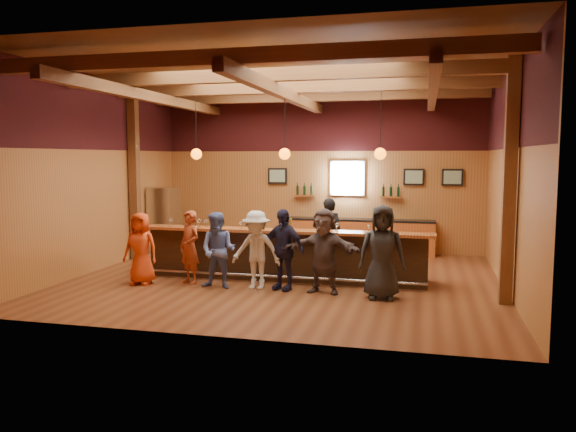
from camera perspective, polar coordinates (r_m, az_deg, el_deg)
The scene contains 27 objects.
room at distance 11.98m, azimuth -0.28°, elevation 8.78°, with size 9.04×9.00×4.52m.
bar_counter at distance 12.24m, azimuth -0.09°, elevation -3.93°, with size 6.30×1.07×1.11m.
back_bar_cabinet at distance 15.52m, azimuth 7.33°, elevation -2.04°, with size 4.00×0.52×0.95m.
window at distance 15.65m, azimuth 6.04°, elevation 3.83°, with size 0.95×0.09×0.95m.
framed_pictures at distance 15.55m, azimuth 9.21°, elevation 3.96°, with size 5.35×0.05×0.45m.
wine_shelves at distance 15.61m, azimuth 5.99°, elevation 2.25°, with size 3.00×0.18×0.30m.
pendant_lights at distance 11.91m, azimuth -0.35°, elevation 6.36°, with size 4.24×0.24×1.37m.
stainless_fridge at distance 15.88m, azimuth -12.49°, elevation -0.40°, with size 0.70×0.70×1.80m, color silver.
customer_orange at distance 12.04m, azimuth -14.73°, elevation -3.20°, with size 0.73×0.48×1.50m, color red.
customer_redvest at distance 11.87m, azimuth -9.94°, elevation -3.14°, with size 0.56×0.37×1.53m, color #9C3B1C.
customer_denim at distance 11.35m, azimuth -7.09°, elevation -3.49°, with size 0.75×0.58×1.54m, color #5468A9.
customer_white at distance 11.25m, azimuth -3.24°, elevation -3.46°, with size 1.02×0.58×1.57m, color beige.
customer_navy at distance 11.13m, azimuth -0.53°, elevation -3.42°, with size 0.95×0.40×1.62m, color #1C1B37.
customer_brown at distance 10.90m, azimuth 3.66°, elevation -3.56°, with size 1.53×0.49×1.65m, color #4D3E3D.
customer_dark at distance 10.55m, azimuth 9.52°, elevation -3.65°, with size 0.86×0.56×1.76m, color black.
bartender at distance 13.01m, azimuth 4.18°, elevation -1.89°, with size 0.62×0.41×1.70m, color black.
ice_bucket at distance 11.79m, azimuth -0.13°, elevation -0.82°, with size 0.22×0.22×0.24m, color brown.
bottle_a at distance 11.76m, azimuth 3.34°, elevation -0.81°, with size 0.07×0.07×0.33m.
bottle_b at distance 11.82m, azimuth 3.13°, elevation -0.77°, with size 0.07×0.07×0.34m.
glass_a at distance 12.62m, azimuth -11.81°, elevation -0.45°, with size 0.08×0.08×0.19m.
glass_b at distance 12.35m, azimuth -9.00°, elevation -0.52°, with size 0.08×0.08×0.19m.
glass_c at distance 12.39m, azimuth -8.33°, elevation -0.56°, with size 0.07×0.07×0.17m.
glass_d at distance 12.02m, azimuth -4.82°, elevation -0.75°, with size 0.07×0.07×0.16m.
glass_e at distance 11.97m, azimuth -2.50°, elevation -0.73°, with size 0.08×0.08×0.17m.
glass_f at distance 11.69m, azimuth 2.90°, elevation -0.89°, with size 0.08×0.08×0.17m.
glass_g at distance 11.62m, azimuth 5.01°, elevation -0.96°, with size 0.07×0.07×0.17m.
glass_h at distance 11.48m, azimuth 8.18°, elevation -1.11°, with size 0.07×0.07×0.16m.
Camera 1 is at (2.90, -11.55, 2.63)m, focal length 35.00 mm.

